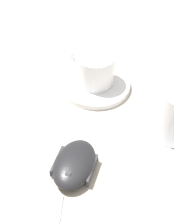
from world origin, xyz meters
TOP-DOWN VIEW (x-y plane):
  - ground_plane at (0.00, 0.00)m, footprint 3.00×3.00m
  - saucer at (-0.10, 0.00)m, footprint 0.15×0.15m
  - coffee_cup at (-0.10, 0.00)m, footprint 0.10×0.08m
  - computer_mouse at (0.09, -0.12)m, footprint 0.12×0.12m

SIDE VIEW (x-z plane):
  - ground_plane at x=0.00m, z-range 0.00..0.00m
  - saucer at x=-0.10m, z-range 0.00..0.01m
  - computer_mouse at x=0.09m, z-range 0.00..0.03m
  - coffee_cup at x=-0.10m, z-range 0.01..0.08m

